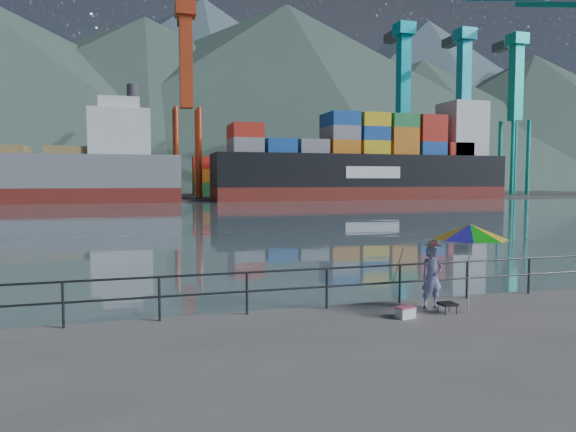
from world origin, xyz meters
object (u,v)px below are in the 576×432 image
object	(u,v)px
beach_umbrella	(470,232)
cooler_bag	(405,313)
fisherman	(432,277)
bulk_carrier	(23,174)
container_ship	(371,165)

from	to	relation	value
beach_umbrella	cooler_bag	xyz separation A→B (m)	(-1.65, 0.04, -1.84)
beach_umbrella	cooler_bag	world-z (taller)	beach_umbrella
fisherman	bulk_carrier	world-z (taller)	bulk_carrier
beach_umbrella	container_ship	xyz separation A→B (m)	(32.33, 73.75, 3.94)
beach_umbrella	bulk_carrier	size ratio (longest dim) A/B	0.04
cooler_bag	bulk_carrier	distance (m)	77.33
cooler_bag	bulk_carrier	world-z (taller)	bulk_carrier
beach_umbrella	container_ship	size ratio (longest dim) A/B	0.04
beach_umbrella	container_ship	distance (m)	80.63
cooler_bag	bulk_carrier	size ratio (longest dim) A/B	0.01
fisherman	container_ship	world-z (taller)	container_ship
fisherman	container_ship	bearing A→B (deg)	66.94
bulk_carrier	container_ship	distance (m)	56.37
cooler_bag	bulk_carrier	bearing A→B (deg)	93.74
fisherman	bulk_carrier	xyz separation A→B (m)	(-23.43, 73.29, 3.38)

